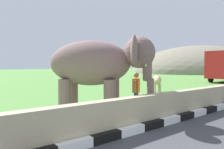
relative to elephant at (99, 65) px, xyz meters
The scene contains 6 objects.
striped_curb 3.58m from the elephant, 129.82° to the right, with size 16.20×0.20×0.24m.
barrier_parapet 2.56m from the elephant, 79.23° to the right, with size 28.00×0.36×1.00m, color tan.
elephant is the anchor object (origin of this frame).
person_handler 2.01m from the elephant, 10.49° to the right, with size 0.60×0.42×1.66m.
cow_near 8.35m from the elephant, 23.85° to the left, with size 1.63×1.63×1.23m.
hill_east 58.86m from the elephant, 24.83° to the left, with size 41.30×33.04×14.70m.
Camera 1 is at (-3.26, -0.97, 1.94)m, focal length 35.11 mm.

